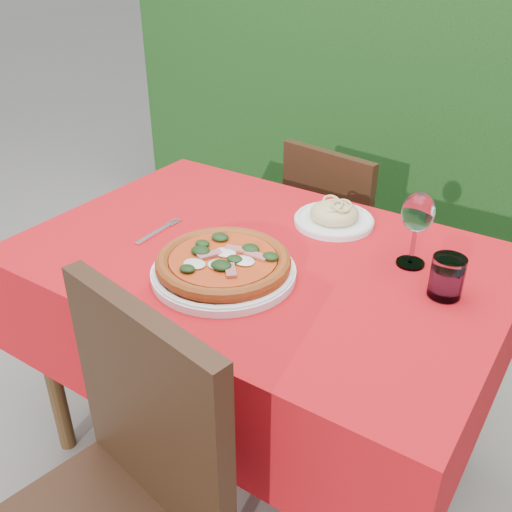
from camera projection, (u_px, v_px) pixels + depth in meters
The scene contains 10 objects.
ground at pixel (259, 448), 1.89m from camera, with size 60.00×60.00×0.00m, color #625E58.
hedge at pixel (450, 77), 2.55m from camera, with size 3.20×0.55×1.78m.
dining_table at pixel (260, 300), 1.59m from camera, with size 1.26×0.86×0.75m.
chair_near at pixel (113, 504), 1.09m from camera, with size 0.50×0.50×0.94m.
chair_far at pixel (337, 234), 2.19m from camera, with size 0.43×0.43×0.83m.
pizza_plate at pixel (223, 265), 1.40m from camera, with size 0.37×0.37×0.07m.
pasta_plate at pixel (334, 216), 1.65m from camera, with size 0.23×0.23×0.07m.
water_glass at pixel (446, 279), 1.32m from camera, with size 0.08×0.08×0.10m.
wine_glass at pixel (418, 215), 1.39m from camera, with size 0.08×0.08×0.20m.
fork at pixel (154, 234), 1.60m from camera, with size 0.02×0.20×0.01m, color silver.
Camera 1 is at (0.72, -1.10, 1.50)m, focal length 40.00 mm.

